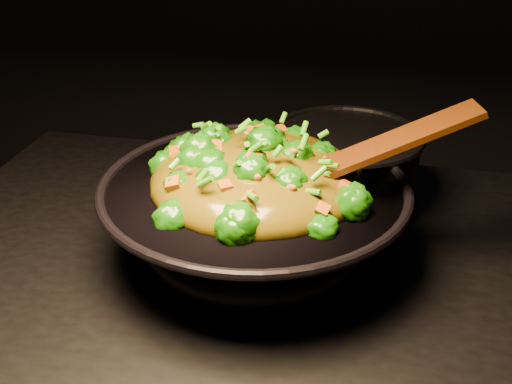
# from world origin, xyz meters

# --- Properties ---
(wok) EXTENTS (0.53, 0.53, 0.12)m
(wok) POSITION_xyz_m (-0.06, 0.07, 0.96)
(wok) COLOR black
(wok) RESTS_ON stovetop
(stir_fry) EXTENTS (0.32, 0.32, 0.10)m
(stir_fry) POSITION_xyz_m (-0.05, 0.08, 1.07)
(stir_fry) COLOR #165B06
(stir_fry) RESTS_ON wok
(spatula) EXTENTS (0.32, 0.14, 0.14)m
(spatula) POSITION_xyz_m (0.08, 0.08, 1.08)
(spatula) COLOR #321606
(spatula) RESTS_ON wok
(back_pot) EXTENTS (0.24, 0.24, 0.14)m
(back_pot) POSITION_xyz_m (0.06, 0.26, 0.97)
(back_pot) COLOR black
(back_pot) RESTS_ON stovetop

